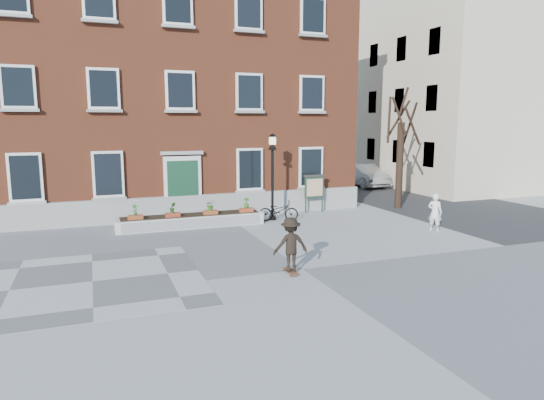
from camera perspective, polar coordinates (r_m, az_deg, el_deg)
name	(u,v)px	position (r m, az deg, el deg)	size (l,w,h in m)	color
ground	(303,269)	(14.91, 3.62, -8.13)	(100.00, 100.00, 0.00)	#97979A
checker_patch	(93,282)	(14.67, -20.36, -8.98)	(6.00, 6.00, 0.01)	#5D5D5F
bicycle	(278,211)	(21.83, 0.75, -1.26)	(0.62, 1.79, 0.94)	black
parked_car	(363,175)	(34.15, 10.69, 2.91)	(1.67, 4.79, 1.58)	#B2B5B7
bystander	(435,212)	(20.81, 18.62, -1.40)	(0.57, 0.38, 1.57)	white
brick_building	(163,86)	(27.29, -12.66, 12.90)	(18.40, 10.85, 12.60)	brown
planter_assembly	(191,220)	(20.93, -9.47, -2.31)	(6.20, 1.12, 1.15)	silver
bare_tree	(400,154)	(25.76, 14.83, 5.23)	(1.83, 1.83, 6.16)	#2F1E15
side_street	(410,88)	(40.60, 15.91, 12.51)	(15.20, 36.00, 14.50)	#363639
lamp_post	(272,164)	(21.81, 0.05, 4.21)	(0.40, 0.40, 3.93)	black
notice_board	(314,187)	(23.86, 5.00, 1.53)	(1.10, 0.16, 1.87)	#172F1F
skateboarder	(291,245)	(14.27, 2.20, -5.26)	(1.08, 0.78, 1.69)	brown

